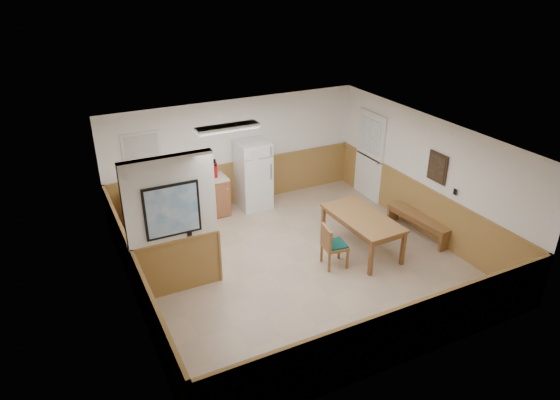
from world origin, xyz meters
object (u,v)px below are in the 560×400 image
soap_bottle (139,185)px  dining_bench (419,220)px  dining_chair (331,243)px  refrigerator (253,175)px  fire_extinguisher (215,170)px  dining_table (362,221)px

soap_bottle → dining_bench: bearing=-29.5°
dining_bench → dining_chair: bearing=178.5°
refrigerator → dining_bench: size_ratio=1.01×
fire_extinguisher → soap_bottle: bearing=-169.4°
refrigerator → dining_chair: 3.01m
dining_chair → soap_bottle: 4.20m
fire_extinguisher → soap_bottle: (-1.65, 0.07, -0.08)m
dining_bench → soap_bottle: bearing=144.2°
refrigerator → fire_extinguisher: 0.95m
dining_chair → fire_extinguisher: size_ratio=2.01×
refrigerator → dining_bench: refrigerator is taller
refrigerator → dining_bench: (2.54, -2.79, -0.46)m
refrigerator → dining_table: 2.98m
dining_chair → fire_extinguisher: 3.27m
dining_chair → soap_bottle: bearing=140.6°
refrigerator → fire_extinguisher: size_ratio=3.78×
refrigerator → dining_table: size_ratio=0.91×
dining_bench → soap_bottle: size_ratio=7.60×
refrigerator → dining_table: (1.11, -2.76, -0.14)m
dining_table → dining_bench: (1.43, -0.03, -0.31)m
dining_bench → dining_chair: size_ratio=1.86×
dining_bench → dining_chair: dining_chair is taller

